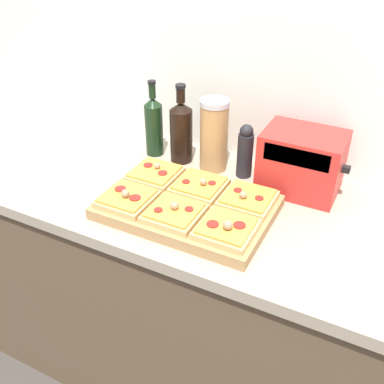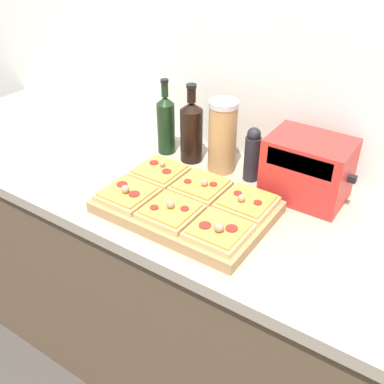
{
  "view_description": "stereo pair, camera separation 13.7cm",
  "coord_description": "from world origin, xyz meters",
  "px_view_note": "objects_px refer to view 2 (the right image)",
  "views": [
    {
      "loc": [
        0.48,
        -0.77,
        1.72
      ],
      "look_at": [
        -0.04,
        0.25,
        0.97
      ],
      "focal_mm": 42.0,
      "sensor_mm": 36.0,
      "label": 1
    },
    {
      "loc": [
        0.6,
        -0.7,
        1.72
      ],
      "look_at": [
        -0.04,
        0.25,
        0.97
      ],
      "focal_mm": 42.0,
      "sensor_mm": 36.0,
      "label": 2
    }
  ],
  "objects_px": {
    "grain_jar_tall": "(222,136)",
    "olive_oil_bottle": "(166,123)",
    "pepper_mill": "(252,155)",
    "toaster_oven": "(308,169)",
    "cutting_board": "(187,207)",
    "wine_bottle": "(191,130)"
  },
  "relations": [
    {
      "from": "cutting_board",
      "to": "toaster_oven",
      "type": "xyz_separation_m",
      "value": [
        0.26,
        0.28,
        0.08
      ]
    },
    {
      "from": "wine_bottle",
      "to": "grain_jar_tall",
      "type": "height_order",
      "value": "wine_bottle"
    },
    {
      "from": "wine_bottle",
      "to": "toaster_oven",
      "type": "height_order",
      "value": "wine_bottle"
    },
    {
      "from": "grain_jar_tall",
      "to": "toaster_oven",
      "type": "bearing_deg",
      "value": -0.16
    },
    {
      "from": "cutting_board",
      "to": "wine_bottle",
      "type": "relative_size",
      "value": 1.76
    },
    {
      "from": "cutting_board",
      "to": "olive_oil_bottle",
      "type": "relative_size",
      "value": 1.8
    },
    {
      "from": "cutting_board",
      "to": "pepper_mill",
      "type": "relative_size",
      "value": 2.65
    },
    {
      "from": "grain_jar_tall",
      "to": "olive_oil_bottle",
      "type": "bearing_deg",
      "value": 180.0
    },
    {
      "from": "wine_bottle",
      "to": "pepper_mill",
      "type": "bearing_deg",
      "value": -0.0
    },
    {
      "from": "grain_jar_tall",
      "to": "toaster_oven",
      "type": "height_order",
      "value": "grain_jar_tall"
    },
    {
      "from": "olive_oil_bottle",
      "to": "wine_bottle",
      "type": "distance_m",
      "value": 0.11
    },
    {
      "from": "olive_oil_bottle",
      "to": "cutting_board",
      "type": "bearing_deg",
      "value": -44.84
    },
    {
      "from": "cutting_board",
      "to": "toaster_oven",
      "type": "height_order",
      "value": "toaster_oven"
    },
    {
      "from": "olive_oil_bottle",
      "to": "toaster_oven",
      "type": "relative_size",
      "value": 1.02
    },
    {
      "from": "grain_jar_tall",
      "to": "toaster_oven",
      "type": "relative_size",
      "value": 0.93
    },
    {
      "from": "cutting_board",
      "to": "wine_bottle",
      "type": "bearing_deg",
      "value": 121.23
    },
    {
      "from": "wine_bottle",
      "to": "toaster_oven",
      "type": "distance_m",
      "value": 0.44
    },
    {
      "from": "cutting_board",
      "to": "grain_jar_tall",
      "type": "relative_size",
      "value": 1.98
    },
    {
      "from": "cutting_board",
      "to": "toaster_oven",
      "type": "relative_size",
      "value": 1.83
    },
    {
      "from": "cutting_board",
      "to": "olive_oil_bottle",
      "type": "xyz_separation_m",
      "value": [
        -0.28,
        0.28,
        0.1
      ]
    },
    {
      "from": "cutting_board",
      "to": "wine_bottle",
      "type": "height_order",
      "value": "wine_bottle"
    },
    {
      "from": "pepper_mill",
      "to": "toaster_oven",
      "type": "distance_m",
      "value": 0.19
    }
  ]
}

